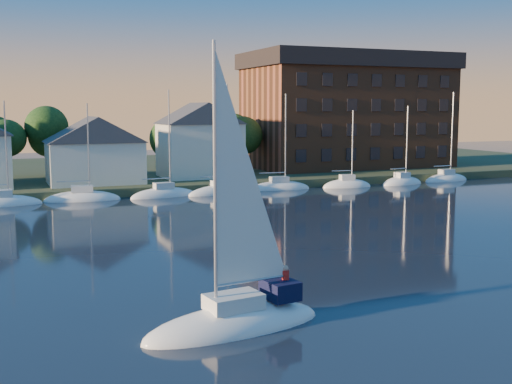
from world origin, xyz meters
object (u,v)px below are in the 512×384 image
condo_block (347,110)px  hero_sailboat (236,316)px  clubhouse_east (200,139)px  clubhouse_centre (94,149)px

condo_block → hero_sailboat: condo_block is taller
condo_block → hero_sailboat: (-41.54, -60.57, -9.20)m
condo_block → hero_sailboat: size_ratio=2.19×
condo_block → clubhouse_east: bearing=-167.1°
clubhouse_east → hero_sailboat: hero_sailboat is taller
clubhouse_centre → clubhouse_east: (14.00, 2.00, 0.87)m
clubhouse_east → condo_block: (26.00, 5.95, 3.79)m
condo_block → clubhouse_centre: bearing=-168.8°
clubhouse_east → hero_sailboat: bearing=-105.9°
clubhouse_centre → clubhouse_east: size_ratio=1.10×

